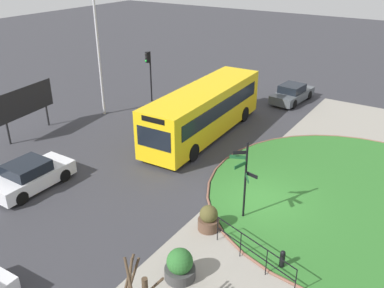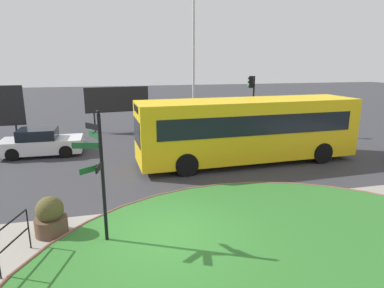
# 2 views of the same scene
# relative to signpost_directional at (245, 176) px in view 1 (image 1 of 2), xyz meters

# --- Properties ---
(ground) EXTENTS (120.00, 120.00, 0.00)m
(ground) POSITION_rel_signpost_directional_xyz_m (1.63, -0.07, -2.10)
(ground) COLOR #333338
(sidewalk_paving) EXTENTS (32.00, 7.84, 0.02)m
(sidewalk_paving) POSITION_rel_signpost_directional_xyz_m (1.63, -2.16, -2.09)
(sidewalk_paving) COLOR gray
(sidewalk_paving) RESTS_ON ground
(grass_island) EXTENTS (13.74, 13.74, 0.10)m
(grass_island) POSITION_rel_signpost_directional_xyz_m (4.39, -3.75, -2.05)
(grass_island) COLOR #2D6B28
(grass_island) RESTS_ON ground
(grass_kerb_ring) EXTENTS (14.05, 14.05, 0.11)m
(grass_kerb_ring) POSITION_rel_signpost_directional_xyz_m (4.39, -3.75, -2.04)
(grass_kerb_ring) COLOR brown
(grass_kerb_ring) RESTS_ON ground
(signpost_directional) EXTENTS (0.75, 1.22, 3.59)m
(signpost_directional) POSITION_rel_signpost_directional_xyz_m (0.00, 0.00, 0.00)
(signpost_directional) COLOR black
(signpost_directional) RESTS_ON ground
(bollard_foreground) EXTENTS (0.19, 0.19, 0.78)m
(bollard_foreground) POSITION_rel_signpost_directional_xyz_m (-1.94, -2.58, -1.70)
(bollard_foreground) COLOR black
(bollard_foreground) RESTS_ON ground
(railing_grass_edge) EXTENTS (1.15, 3.62, 1.12)m
(railing_grass_edge) POSITION_rel_signpost_directional_xyz_m (-2.41, -1.64, -1.38)
(railing_grass_edge) COLOR black
(railing_grass_edge) RESTS_ON ground
(bus_yellow) EXTENTS (10.57, 2.95, 3.01)m
(bus_yellow) POSITION_rel_signpost_directional_xyz_m (6.62, 6.00, -0.47)
(bus_yellow) COLOR yellow
(bus_yellow) RESTS_ON ground
(car_far_lane) EXTENTS (4.00, 1.89, 1.40)m
(car_far_lane) POSITION_rel_signpost_directional_xyz_m (-3.25, 9.67, -1.45)
(car_far_lane) COLOR silver
(car_far_lane) RESTS_ON ground
(car_trailing) EXTENTS (4.39, 2.09, 1.35)m
(car_trailing) POSITION_rel_signpost_directional_xyz_m (15.57, 3.71, -1.48)
(car_trailing) COLOR #474C51
(car_trailing) RESTS_ON ground
(traffic_light_near) EXTENTS (0.48, 0.32, 3.79)m
(traffic_light_near) POSITION_rel_signpost_directional_xyz_m (9.68, 12.66, 0.68)
(traffic_light_near) COLOR black
(traffic_light_near) RESTS_ON ground
(lamppost_tall) EXTENTS (0.32, 0.32, 8.91)m
(lamppost_tall) POSITION_rel_signpost_directional_xyz_m (5.88, 13.75, 2.65)
(lamppost_tall) COLOR #B7B7BC
(lamppost_tall) RESTS_ON ground
(billboard_right) EXTENTS (4.32, 0.73, 3.05)m
(billboard_right) POSITION_rel_signpost_directional_xyz_m (0.79, 15.12, 0.03)
(billboard_right) COLOR black
(billboard_right) RESTS_ON ground
(planter_near_signpost) EXTENTS (1.09, 1.09, 1.19)m
(planter_near_signpost) POSITION_rel_signpost_directional_xyz_m (-4.35, 0.22, -1.57)
(planter_near_signpost) COLOR #383838
(planter_near_signpost) RESTS_ON ground
(planter_kerbside) EXTENTS (0.88, 0.88, 1.12)m
(planter_kerbside) POSITION_rel_signpost_directional_xyz_m (-1.43, 0.81, -1.59)
(planter_kerbside) COLOR brown
(planter_kerbside) RESTS_ON ground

